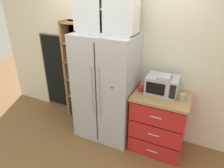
{
  "coord_description": "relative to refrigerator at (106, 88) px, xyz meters",
  "views": [
    {
      "loc": [
        1.34,
        -2.54,
        2.3
      ],
      "look_at": [
        0.1,
        0.02,
        0.95
      ],
      "focal_mm": 32.25,
      "sensor_mm": 36.0,
      "label": 1
    }
  ],
  "objects": [
    {
      "name": "refrigerator",
      "position": [
        0.0,
        0.0,
        0.0
      ],
      "size": [
        0.93,
        0.69,
        1.73
      ],
      "color": "#B7BABF",
      "rests_on": "ground"
    },
    {
      "name": "coffee_maker",
      "position": [
        0.89,
        0.03,
        0.22
      ],
      "size": [
        0.17,
        0.2,
        0.31
      ],
      "color": "#B7B7BC",
      "rests_on": "counter_cabinet"
    },
    {
      "name": "wall_back_cream",
      "position": [
        -0.0,
        0.38,
        0.41
      ],
      "size": [
        4.95,
        0.1,
        2.55
      ],
      "primitive_type": "cube",
      "color": "silver",
      "rests_on": "ground"
    },
    {
      "name": "ground_plane",
      "position": [
        -0.0,
        -0.02,
        -0.87
      ],
      "size": [
        10.65,
        10.65,
        0.0
      ],
      "primitive_type": "plane",
      "color": "brown"
    },
    {
      "name": "counter_cabinet",
      "position": [
        0.89,
        0.03,
        -0.4
      ],
      "size": [
        0.8,
        0.64,
        0.93
      ],
      "color": "red",
      "rests_on": "ground"
    },
    {
      "name": "mug_sage",
      "position": [
        1.16,
        -0.02,
        0.12
      ],
      "size": [
        0.12,
        0.09,
        0.1
      ],
      "color": "#8CA37F",
      "rests_on": "counter_cabinet"
    },
    {
      "name": "bottle_clear",
      "position": [
        0.89,
        0.09,
        0.19
      ],
      "size": [
        0.06,
        0.06,
        0.29
      ],
      "color": "silver",
      "rests_on": "counter_cabinet"
    },
    {
      "name": "pantry_shelf_column",
      "position": [
        -0.72,
        0.28,
        0.09
      ],
      "size": [
        0.47,
        0.26,
        1.83
      ],
      "color": "brown",
      "rests_on": "ground"
    },
    {
      "name": "bottle_cobalt",
      "position": [
        0.89,
        0.04,
        0.19
      ],
      "size": [
        0.06,
        0.06,
        0.28
      ],
      "color": "navy",
      "rests_on": "counter_cabinet"
    },
    {
      "name": "chalkboard_menu",
      "position": [
        -1.28,
        0.31,
        -0.09
      ],
      "size": [
        0.6,
        0.04,
        1.54
      ],
      "color": "brown",
      "rests_on": "ground"
    },
    {
      "name": "upper_cabinet",
      "position": [
        -0.0,
        0.05,
        1.19
      ],
      "size": [
        0.89,
        0.32,
        0.66
      ],
      "color": "silver",
      "rests_on": "refrigerator"
    },
    {
      "name": "mug_red",
      "position": [
        0.58,
        -0.0,
        0.11
      ],
      "size": [
        0.11,
        0.07,
        0.1
      ],
      "color": "red",
      "rests_on": "counter_cabinet"
    },
    {
      "name": "microwave",
      "position": [
        0.86,
        0.07,
        0.2
      ],
      "size": [
        0.44,
        0.33,
        0.26
      ],
      "color": "#B7BABF",
      "rests_on": "counter_cabinet"
    }
  ]
}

